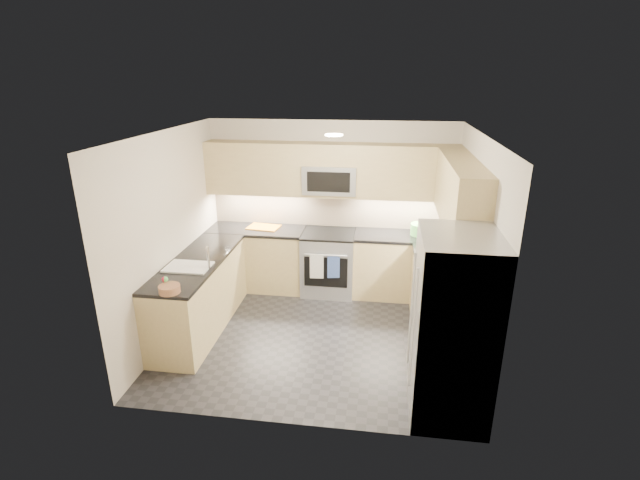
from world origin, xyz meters
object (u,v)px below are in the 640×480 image
at_px(refrigerator, 452,327).
at_px(cutting_board, 264,227).
at_px(microwave, 330,179).
at_px(utensil_bowl, 421,229).
at_px(fruit_basket, 169,289).
at_px(gas_range, 329,263).

relative_size(refrigerator, cutting_board, 3.92).
xyz_separation_m(microwave, cutting_board, (-0.99, -0.04, -0.75)).
height_order(microwave, refrigerator, microwave).
height_order(refrigerator, cutting_board, refrigerator).
height_order(refrigerator, utensil_bowl, refrigerator).
height_order(utensil_bowl, cutting_board, utensil_bowl).
bearing_deg(utensil_bowl, cutting_board, 179.53).
bearing_deg(fruit_basket, cutting_board, 79.26).
bearing_deg(utensil_bowl, microwave, 177.37).
bearing_deg(gas_range, cutting_board, 175.18).
distance_m(refrigerator, utensil_bowl, 2.50).
height_order(microwave, fruit_basket, microwave).
relative_size(gas_range, fruit_basket, 4.06).
distance_m(gas_range, microwave, 1.25).
relative_size(microwave, fruit_basket, 3.39).
bearing_deg(fruit_basket, gas_range, 56.90).
bearing_deg(microwave, gas_range, -90.00).
xyz_separation_m(refrigerator, cutting_board, (-2.44, 2.51, 0.05)).
height_order(refrigerator, fruit_basket, refrigerator).
bearing_deg(refrigerator, gas_range, 120.88).
xyz_separation_m(gas_range, cutting_board, (-0.99, 0.08, 0.49)).
distance_m(gas_range, fruit_basket, 2.66).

